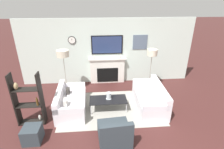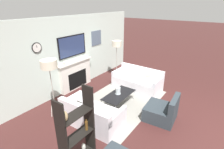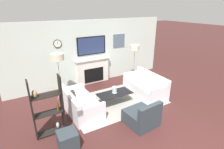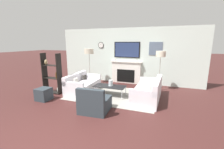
% 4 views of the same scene
% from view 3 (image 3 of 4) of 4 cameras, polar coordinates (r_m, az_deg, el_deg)
% --- Properties ---
extents(fireplace_wall, '(7.14, 0.28, 2.70)m').
position_cam_3_polar(fireplace_wall, '(7.59, -6.64, 6.30)').
color(fireplace_wall, silver).
rests_on(fireplace_wall, ground_plane).
extents(area_rug, '(3.29, 2.14, 0.01)m').
position_cam_3_polar(area_rug, '(6.36, 1.28, -8.67)').
color(area_rug, gray).
rests_on(area_rug, ground_plane).
extents(couch_left, '(0.94, 1.68, 0.74)m').
position_cam_3_polar(couch_left, '(5.75, -10.36, -9.59)').
color(couch_left, silver).
rests_on(couch_left, ground_plane).
extents(couch_right, '(0.91, 1.85, 0.78)m').
position_cam_3_polar(couch_right, '(6.95, 10.83, -3.81)').
color(couch_right, silver).
rests_on(couch_right, ground_plane).
extents(armchair, '(0.87, 0.88, 0.78)m').
position_cam_3_polar(armchair, '(5.19, 9.78, -13.45)').
color(armchair, '#2D363C').
rests_on(armchair, ground_plane).
extents(coffee_table, '(1.21, 0.59, 0.38)m').
position_cam_3_polar(coffee_table, '(6.09, 0.89, -6.33)').
color(coffee_table, black).
rests_on(coffee_table, ground_plane).
extents(hurricane_candle, '(0.18, 0.18, 0.22)m').
position_cam_3_polar(hurricane_candle, '(6.08, 0.84, -5.08)').
color(hurricane_candle, silver).
rests_on(hurricane_candle, coffee_table).
extents(floor_lamp_left, '(0.44, 0.44, 1.72)m').
position_cam_3_polar(floor_lamp_left, '(6.22, -17.43, 5.29)').
color(floor_lamp_left, '#9E998E').
rests_on(floor_lamp_left, ground_plane).
extents(floor_lamp_right, '(0.39, 0.39, 1.67)m').
position_cam_3_polar(floor_lamp_right, '(7.58, 7.44, 8.51)').
color(floor_lamp_right, '#9E998E').
rests_on(floor_lamp_right, ground_plane).
extents(shelf_unit, '(0.77, 0.28, 1.60)m').
position_cam_3_polar(shelf_unit, '(4.84, -20.27, -10.31)').
color(shelf_unit, black).
rests_on(shelf_unit, ground_plane).
extents(ottoman, '(0.45, 0.45, 0.43)m').
position_cam_3_polar(ottoman, '(4.58, -14.25, -19.98)').
color(ottoman, '#2D363C').
rests_on(ottoman, ground_plane).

